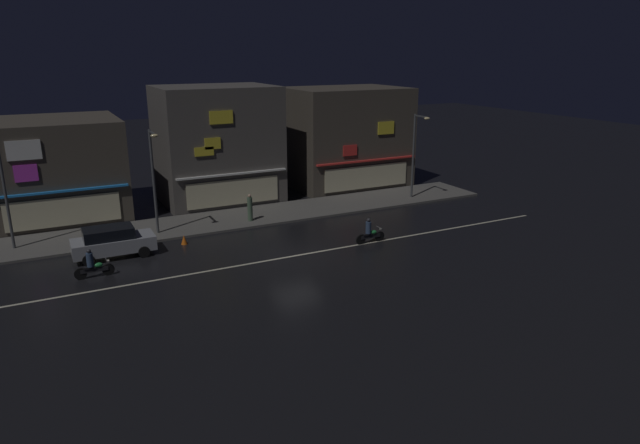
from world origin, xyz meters
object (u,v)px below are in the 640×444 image
(parked_car_near_kerb, at_px, (112,241))
(streetlamp_east, at_px, (416,149))
(motorcycle_following, at_px, (93,266))
(motorcycle_lead, at_px, (370,233))
(traffic_cone, at_px, (184,240))
(pedestrian_on_sidewalk, at_px, (250,208))
(streetlamp_west, at_px, (3,178))
(streetlamp_mid, at_px, (154,173))

(parked_car_near_kerb, bearing_deg, streetlamp_east, -173.25)
(parked_car_near_kerb, distance_m, motorcycle_following, 3.00)
(motorcycle_lead, xyz_separation_m, traffic_cone, (-9.72, 4.72, -0.36))
(motorcycle_following, bearing_deg, pedestrian_on_sidewalk, 33.20)
(streetlamp_west, distance_m, parked_car_near_kerb, 6.77)
(streetlamp_mid, xyz_separation_m, pedestrian_on_sidewalk, (5.91, 0.06, -2.93))
(pedestrian_on_sidewalk, distance_m, motorcycle_lead, 8.50)
(streetlamp_mid, relative_size, parked_car_near_kerb, 1.46)
(streetlamp_west, bearing_deg, traffic_cone, -19.44)
(pedestrian_on_sidewalk, bearing_deg, streetlamp_mid, -159.91)
(pedestrian_on_sidewalk, height_order, parked_car_near_kerb, pedestrian_on_sidewalk)
(pedestrian_on_sidewalk, height_order, motorcycle_lead, pedestrian_on_sidewalk)
(streetlamp_east, bearing_deg, streetlamp_mid, -179.70)
(motorcycle_lead, height_order, traffic_cone, motorcycle_lead)
(motorcycle_lead, bearing_deg, streetlamp_mid, 147.64)
(streetlamp_east, bearing_deg, motorcycle_following, -167.18)
(streetlamp_west, bearing_deg, motorcycle_following, -59.75)
(streetlamp_mid, xyz_separation_m, motorcycle_following, (-4.28, -5.19, -3.27))
(parked_car_near_kerb, xyz_separation_m, motorcycle_following, (-1.31, -2.69, -0.24))
(streetlamp_west, xyz_separation_m, streetlamp_mid, (7.82, -0.87, -0.30))
(streetlamp_mid, height_order, streetlamp_east, streetlamp_mid)
(streetlamp_mid, xyz_separation_m, parked_car_near_kerb, (-2.97, -2.50, -3.03))
(motorcycle_following, bearing_deg, streetlamp_mid, 56.44)
(streetlamp_east, height_order, pedestrian_on_sidewalk, streetlamp_east)
(streetlamp_east, height_order, traffic_cone, streetlamp_east)
(motorcycle_lead, bearing_deg, motorcycle_following, 173.95)
(streetlamp_east, relative_size, motorcycle_following, 3.28)
(streetlamp_east, height_order, motorcycle_following, streetlamp_east)
(streetlamp_mid, relative_size, motorcycle_following, 3.30)
(motorcycle_following, bearing_deg, streetlamp_east, 18.77)
(streetlamp_east, xyz_separation_m, motorcycle_following, (-23.26, -5.29, -3.24))
(streetlamp_east, bearing_deg, motorcycle_lead, -139.56)
(streetlamp_mid, xyz_separation_m, motorcycle_lead, (10.70, -6.95, -3.27))
(streetlamp_mid, relative_size, motorcycle_lead, 3.30)
(streetlamp_mid, height_order, motorcycle_lead, streetlamp_mid)
(pedestrian_on_sidewalk, bearing_deg, streetlamp_west, -163.84)
(streetlamp_mid, bearing_deg, motorcycle_lead, -33.01)
(streetlamp_west, height_order, traffic_cone, streetlamp_west)
(streetlamp_mid, bearing_deg, parked_car_near_kerb, -139.96)
(streetlamp_east, distance_m, traffic_cone, 18.51)
(streetlamp_east, xyz_separation_m, parked_car_near_kerb, (-21.95, -2.60, -3.01))
(streetlamp_west, xyz_separation_m, streetlamp_east, (26.79, -0.77, -0.32))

